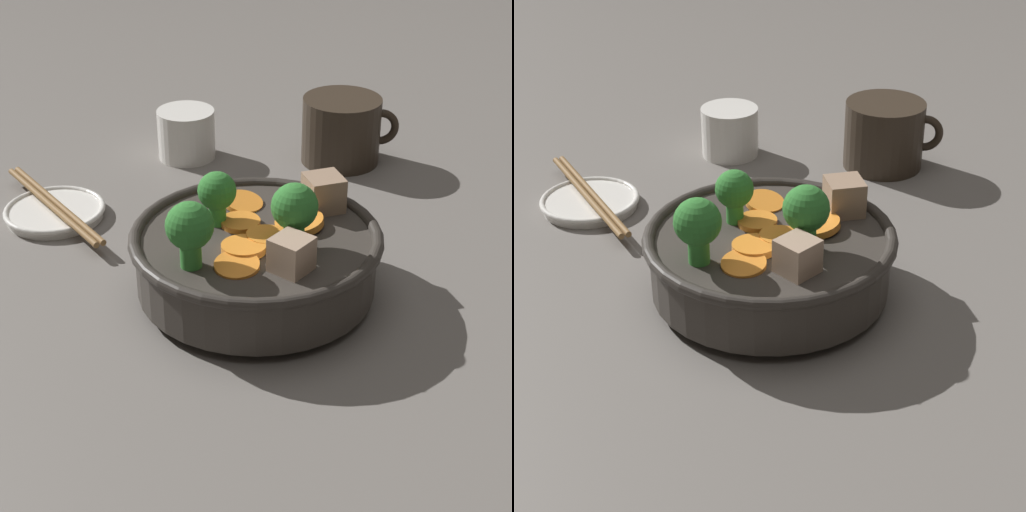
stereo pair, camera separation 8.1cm
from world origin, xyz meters
TOP-DOWN VIEW (x-y plane):
  - ground_plane at (0.00, 0.00)m, footprint 3.00×3.00m
  - stirfry_bowl at (0.00, -0.00)m, footprint 0.24×0.24m
  - side_saucer at (-0.23, 0.16)m, footprint 0.11×0.11m
  - tea_cup at (-0.09, 0.32)m, footprint 0.07×0.07m
  - dark_mug at (0.11, 0.31)m, footprint 0.12×0.10m
  - chopsticks_pair at (-0.23, 0.16)m, footprint 0.14×0.19m

SIDE VIEW (x-z plane):
  - ground_plane at x=0.00m, z-range 0.00..0.00m
  - side_saucer at x=-0.23m, z-range 0.00..0.01m
  - chopsticks_pair at x=-0.23m, z-range 0.01..0.02m
  - tea_cup at x=-0.09m, z-range 0.00..0.06m
  - dark_mug at x=0.11m, z-range 0.00..0.08m
  - stirfry_bowl at x=0.00m, z-range -0.02..0.11m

